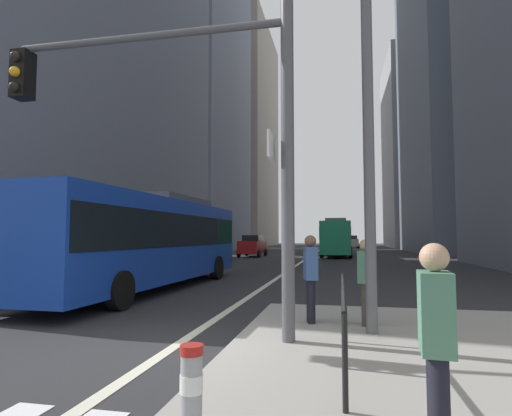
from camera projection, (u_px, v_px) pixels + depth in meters
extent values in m
plane|color=#28282B|center=(297.00, 265.00, 26.36)|extent=(160.00, 160.00, 0.00)
cube|color=beige|center=(309.00, 257.00, 36.13)|extent=(0.20, 80.00, 0.01)
cube|color=slate|center=(196.00, 56.00, 55.70)|extent=(10.74, 19.85, 52.36)
cube|color=gray|center=(242.00, 137.00, 80.81)|extent=(11.11, 23.42, 42.47)
cube|color=slate|center=(465.00, 29.00, 47.09)|extent=(12.31, 21.11, 50.90)
cube|color=#9E9EA3|center=(428.00, 152.00, 67.39)|extent=(13.00, 16.83, 31.16)
cube|color=#14389E|center=(150.00, 240.00, 14.46)|extent=(2.81, 12.06, 2.75)
cube|color=black|center=(150.00, 230.00, 14.48)|extent=(2.85, 11.82, 1.10)
cube|color=#4C4C51|center=(172.00, 201.00, 16.31)|extent=(1.86, 4.36, 0.30)
cylinder|color=black|center=(120.00, 290.00, 10.38)|extent=(0.33, 1.01, 1.00)
cylinder|color=black|center=(39.00, 288.00, 10.92)|extent=(0.33, 1.01, 1.00)
cylinder|color=black|center=(217.00, 268.00, 17.84)|extent=(0.33, 1.01, 1.00)
cylinder|color=black|center=(166.00, 267.00, 18.38)|extent=(0.33, 1.01, 1.00)
cylinder|color=black|center=(18.00, 286.00, 12.79)|extent=(0.24, 0.65, 0.64)
cube|color=#198456|center=(337.00, 238.00, 38.18)|extent=(2.65, 10.78, 2.75)
cube|color=black|center=(337.00, 234.00, 38.20)|extent=(2.69, 10.57, 1.10)
cube|color=#4C4C51|center=(336.00, 220.00, 36.71)|extent=(1.81, 3.89, 0.30)
cylinder|color=black|center=(326.00, 249.00, 41.71)|extent=(0.31, 1.00, 1.00)
cylinder|color=black|center=(350.00, 250.00, 41.19)|extent=(0.31, 1.00, 1.00)
cylinder|color=black|center=(321.00, 252.00, 35.00)|extent=(0.31, 1.00, 1.00)
cylinder|color=black|center=(350.00, 252.00, 34.49)|extent=(0.31, 1.00, 1.00)
cube|color=maroon|center=(253.00, 247.00, 37.38)|extent=(1.90, 4.18, 1.10)
cube|color=black|center=(253.00, 238.00, 37.58)|extent=(1.56, 2.27, 0.52)
cylinder|color=black|center=(259.00, 254.00, 35.77)|extent=(0.24, 0.65, 0.64)
cylinder|color=black|center=(239.00, 254.00, 36.19)|extent=(0.24, 0.65, 0.64)
cylinder|color=black|center=(266.00, 253.00, 38.50)|extent=(0.24, 0.65, 0.64)
cylinder|color=black|center=(247.00, 252.00, 38.91)|extent=(0.24, 0.65, 0.64)
cube|color=#B2A899|center=(352.00, 242.00, 62.97)|extent=(1.90, 4.58, 1.10)
cube|color=black|center=(352.00, 237.00, 62.88)|extent=(1.56, 2.49, 0.52)
cylinder|color=black|center=(345.00, 246.00, 64.60)|extent=(0.24, 0.65, 0.64)
cylinder|color=black|center=(357.00, 246.00, 64.29)|extent=(0.24, 0.65, 0.64)
cylinder|color=black|center=(346.00, 246.00, 61.58)|extent=(0.24, 0.65, 0.64)
cylinder|color=black|center=(359.00, 246.00, 61.26)|extent=(0.24, 0.65, 0.64)
cylinder|color=#515156|center=(288.00, 160.00, 6.93)|extent=(0.22, 0.22, 6.00)
cylinder|color=#515156|center=(146.00, 37.00, 7.61)|extent=(5.23, 0.14, 0.14)
cube|color=black|center=(23.00, 75.00, 8.10)|extent=(0.34, 0.34, 0.95)
sphere|color=black|center=(16.00, 56.00, 7.93)|extent=(0.20, 0.20, 0.20)
sphere|color=orange|center=(15.00, 72.00, 7.90)|extent=(0.20, 0.20, 0.20)
sphere|color=black|center=(14.00, 87.00, 7.88)|extent=(0.20, 0.20, 0.20)
cube|color=white|center=(271.00, 146.00, 6.81)|extent=(0.04, 0.60, 0.44)
cylinder|color=#56565B|center=(368.00, 112.00, 7.57)|extent=(0.20, 0.20, 8.00)
cylinder|color=#99999E|center=(191.00, 396.00, 3.38)|extent=(0.18, 0.18, 0.82)
cylinder|color=white|center=(191.00, 383.00, 3.39)|extent=(0.19, 0.19, 0.15)
cylinder|color=#B21E19|center=(192.00, 350.00, 3.41)|extent=(0.20, 0.20, 0.08)
cylinder|color=black|center=(345.00, 363.00, 4.05)|extent=(0.06, 0.06, 0.95)
cylinder|color=black|center=(344.00, 331.00, 5.39)|extent=(0.06, 0.06, 0.95)
cylinder|color=black|center=(343.00, 312.00, 6.74)|extent=(0.06, 0.06, 0.95)
cylinder|color=black|center=(343.00, 300.00, 8.08)|extent=(0.06, 0.06, 0.95)
cylinder|color=black|center=(343.00, 288.00, 6.10)|extent=(0.06, 4.12, 0.06)
cylinder|color=black|center=(437.00, 404.00, 3.23)|extent=(0.15, 0.15, 0.81)
cylinder|color=black|center=(440.00, 412.00, 3.08)|extent=(0.15, 0.15, 0.81)
cube|color=#4C7F66|center=(436.00, 312.00, 3.21)|extent=(0.27, 0.40, 0.63)
sphere|color=tan|center=(434.00, 257.00, 3.23)|extent=(0.22, 0.22, 0.22)
cylinder|color=#423D38|center=(365.00, 305.00, 7.89)|extent=(0.15, 0.15, 0.81)
cylinder|color=#423D38|center=(367.00, 304.00, 8.03)|extent=(0.15, 0.15, 0.81)
cube|color=#4C7F66|center=(366.00, 267.00, 8.01)|extent=(0.33, 0.43, 0.62)
sphere|color=tan|center=(365.00, 245.00, 8.04)|extent=(0.22, 0.22, 0.22)
cylinder|color=black|center=(312.00, 302.00, 8.13)|extent=(0.15, 0.15, 0.85)
cylinder|color=black|center=(310.00, 301.00, 8.29)|extent=(0.15, 0.15, 0.85)
cube|color=#38568E|center=(311.00, 263.00, 8.26)|extent=(0.32, 0.43, 0.65)
sphere|color=brown|center=(310.00, 241.00, 8.29)|extent=(0.23, 0.23, 0.23)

